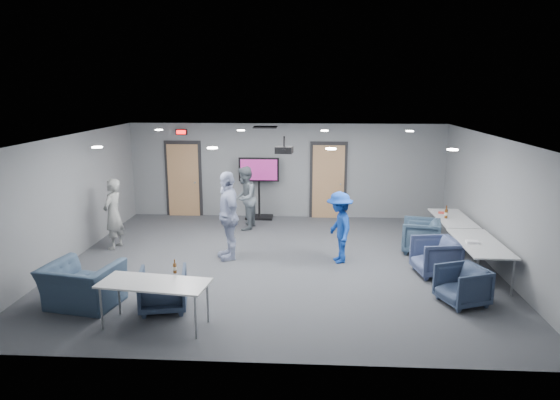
# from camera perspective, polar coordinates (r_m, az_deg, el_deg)

# --- Properties ---
(floor) EXTENTS (9.00, 9.00, 0.00)m
(floor) POSITION_cam_1_polar(r_m,az_deg,el_deg) (10.81, -0.23, -7.20)
(floor) COLOR #3A3D42
(floor) RESTS_ON ground
(ceiling) EXTENTS (9.00, 9.00, 0.00)m
(ceiling) POSITION_cam_1_polar(r_m,az_deg,el_deg) (10.21, -0.25, 7.19)
(ceiling) COLOR white
(ceiling) RESTS_ON wall_back
(wall_back) EXTENTS (9.00, 0.02, 2.70)m
(wall_back) POSITION_cam_1_polar(r_m,az_deg,el_deg) (14.35, 0.75, 3.36)
(wall_back) COLOR slate
(wall_back) RESTS_ON floor
(wall_front) EXTENTS (9.00, 0.02, 2.70)m
(wall_front) POSITION_cam_1_polar(r_m,az_deg,el_deg) (6.60, -2.41, -7.98)
(wall_front) COLOR slate
(wall_front) RESTS_ON floor
(wall_left) EXTENTS (0.02, 8.00, 2.70)m
(wall_left) POSITION_cam_1_polar(r_m,az_deg,el_deg) (11.61, -23.01, 0.10)
(wall_left) COLOR slate
(wall_left) RESTS_ON floor
(wall_right) EXTENTS (0.02, 8.00, 2.70)m
(wall_right) POSITION_cam_1_polar(r_m,az_deg,el_deg) (11.11, 23.62, -0.49)
(wall_right) COLOR slate
(wall_right) RESTS_ON floor
(door_left) EXTENTS (1.06, 0.17, 2.24)m
(door_left) POSITION_cam_1_polar(r_m,az_deg,el_deg) (14.79, -10.96, 2.30)
(door_left) COLOR black
(door_left) RESTS_ON wall_back
(door_right) EXTENTS (1.06, 0.17, 2.24)m
(door_right) POSITION_cam_1_polar(r_m,az_deg,el_deg) (14.35, 5.54, 2.16)
(door_right) COLOR black
(door_right) RESTS_ON wall_back
(exit_sign) EXTENTS (0.32, 0.08, 0.16)m
(exit_sign) POSITION_cam_1_polar(r_m,az_deg,el_deg) (14.59, -11.21, 7.63)
(exit_sign) COLOR black
(exit_sign) RESTS_ON wall_back
(hvac_diffuser) EXTENTS (0.60, 0.60, 0.03)m
(hvac_diffuser) POSITION_cam_1_polar(r_m,az_deg,el_deg) (13.03, -1.69, 8.32)
(hvac_diffuser) COLOR black
(hvac_diffuser) RESTS_ON ceiling
(downlights) EXTENTS (6.18, 3.78, 0.02)m
(downlights) POSITION_cam_1_polar(r_m,az_deg,el_deg) (10.21, -0.25, 7.11)
(downlights) COLOR white
(downlights) RESTS_ON ceiling
(person_a) EXTENTS (0.48, 0.65, 1.65)m
(person_a) POSITION_cam_1_polar(r_m,az_deg,el_deg) (12.18, -18.52, -1.52)
(person_a) COLOR gray
(person_a) RESTS_ON floor
(person_b) EXTENTS (0.72, 0.88, 1.67)m
(person_b) POSITION_cam_1_polar(r_m,az_deg,el_deg) (13.18, -4.06, 0.22)
(person_b) COLOR slate
(person_b) RESTS_ON floor
(person_c) EXTENTS (0.88, 1.23, 1.94)m
(person_c) POSITION_cam_1_polar(r_m,az_deg,el_deg) (10.91, -5.97, -1.76)
(person_c) COLOR #98A2C4
(person_c) RESTS_ON floor
(person_d) EXTENTS (0.77, 1.09, 1.54)m
(person_d) POSITION_cam_1_polar(r_m,az_deg,el_deg) (10.73, 6.79, -3.12)
(person_d) COLOR navy
(person_d) RESTS_ON floor
(chair_right_a) EXTENTS (1.00, 0.98, 0.76)m
(chair_right_a) POSITION_cam_1_polar(r_m,az_deg,el_deg) (11.84, 15.78, -3.97)
(chair_right_a) COLOR #36495D
(chair_right_a) RESTS_ON floor
(chair_right_b) EXTENTS (0.94, 0.92, 0.75)m
(chair_right_b) POSITION_cam_1_polar(r_m,az_deg,el_deg) (10.53, 17.34, -6.20)
(chair_right_b) COLOR #3E496B
(chair_right_b) RESTS_ON floor
(chair_right_c) EXTENTS (0.95, 0.94, 0.68)m
(chair_right_c) POSITION_cam_1_polar(r_m,az_deg,el_deg) (9.31, 20.11, -9.16)
(chair_right_c) COLOR #323E56
(chair_right_c) RESTS_ON floor
(chair_front_a) EXTENTS (0.91, 0.93, 0.72)m
(chair_front_a) POSITION_cam_1_polar(r_m,az_deg,el_deg) (8.77, -13.20, -9.92)
(chair_front_a) COLOR #323F57
(chair_front_a) RESTS_ON floor
(chair_front_b) EXTENTS (1.34, 1.23, 0.76)m
(chair_front_b) POSITION_cam_1_polar(r_m,az_deg,el_deg) (9.29, -21.65, -9.05)
(chair_front_b) COLOR #384B61
(chair_front_b) RESTS_ON floor
(table_right_a) EXTENTS (0.74, 1.79, 0.73)m
(table_right_a) POSITION_cam_1_polar(r_m,az_deg,el_deg) (12.29, 19.13, -2.12)
(table_right_a) COLOR silver
(table_right_a) RESTS_ON floor
(table_right_b) EXTENTS (0.80, 1.92, 0.73)m
(table_right_b) POSITION_cam_1_polar(r_m,az_deg,el_deg) (10.54, 21.87, -4.73)
(table_right_b) COLOR silver
(table_right_b) RESTS_ON floor
(table_front_left) EXTENTS (1.78, 0.93, 0.73)m
(table_front_left) POSITION_cam_1_polar(r_m,az_deg,el_deg) (8.11, -14.19, -9.42)
(table_front_left) COLOR silver
(table_front_left) RESTS_ON floor
(bottle_front) EXTENTS (0.06, 0.06, 0.23)m
(bottle_front) POSITION_cam_1_polar(r_m,az_deg,el_deg) (8.36, -11.93, -7.61)
(bottle_front) COLOR #5D310F
(bottle_front) RESTS_ON table_front_left
(bottle_right) EXTENTS (0.08, 0.08, 0.30)m
(bottle_right) POSITION_cam_1_polar(r_m,az_deg,el_deg) (12.16, 18.46, -1.48)
(bottle_right) COLOR #5D310F
(bottle_right) RESTS_ON table_right_a
(snack_box) EXTENTS (0.19, 0.15, 0.04)m
(snack_box) POSITION_cam_1_polar(r_m,az_deg,el_deg) (12.60, 18.01, -1.39)
(snack_box) COLOR #BA392E
(snack_box) RESTS_ON table_right_a
(wrapper) EXTENTS (0.24, 0.18, 0.05)m
(wrapper) POSITION_cam_1_polar(r_m,az_deg,el_deg) (10.42, 21.13, -4.49)
(wrapper) COLOR white
(wrapper) RESTS_ON table_right_b
(tv_stand) EXTENTS (1.15, 0.55, 1.76)m
(tv_stand) POSITION_cam_1_polar(r_m,az_deg,el_deg) (14.22, -2.41, 1.82)
(tv_stand) COLOR black
(tv_stand) RESTS_ON floor
(projector) EXTENTS (0.39, 0.37, 0.36)m
(projector) POSITION_cam_1_polar(r_m,az_deg,el_deg) (10.56, 0.48, 5.76)
(projector) COLOR black
(projector) RESTS_ON ceiling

